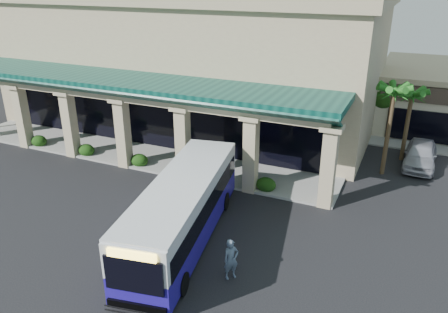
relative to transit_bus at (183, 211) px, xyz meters
The scene contains 9 objects.
ground 1.94m from the transit_bus, 114.06° to the left, with size 110.00×110.00×0.00m, color black.
main_building 19.41m from the transit_bus, 116.42° to the left, with size 30.80×14.80×11.35m, color tan, non-canonical shape.
arcade 11.56m from the transit_bus, 137.28° to the left, with size 30.00×6.20×5.70m, color #093A32, non-canonical shape.
palm_0 14.55m from the transit_bus, 56.13° to the left, with size 2.40×2.40×6.60m, color #1D5D18, non-canonical shape.
palm_1 17.57m from the transit_bus, 58.89° to the left, with size 2.40×2.40×5.80m, color #1D5D18, non-canonical shape.
broadleaf_tree 21.22m from the transit_bus, 70.57° to the left, with size 2.60×2.60×4.81m, color #15350C, non-canonical shape.
transit_bus is the anchor object (origin of this frame).
pedestrian 3.73m from the transit_bus, 28.26° to the right, with size 0.68×0.44×1.85m, color slate.
car_silver 17.59m from the transit_bus, 54.53° to the left, with size 1.98×4.93×1.68m, color #B0AFBA.
Camera 1 is at (9.65, -16.81, 12.04)m, focal length 35.00 mm.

